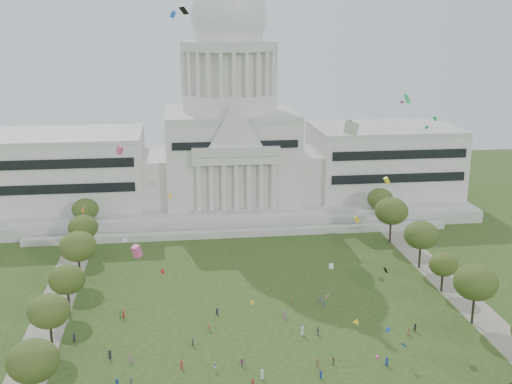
{
  "coord_description": "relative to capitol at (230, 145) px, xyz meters",
  "views": [
    {
      "loc": [
        -19.37,
        -103.52,
        64.47
      ],
      "look_at": [
        0.0,
        45.0,
        24.0
      ],
      "focal_mm": 45.0,
      "sensor_mm": 36.0,
      "label": 1
    }
  ],
  "objects": [
    {
      "name": "person_8",
      "position": [
        -13.05,
        -108.49,
        -21.39
      ],
      "size": [
        1.01,
        0.81,
        1.81
      ],
      "primitive_type": "imported",
      "rotation": [
        0.0,
        0.0,
        2.8
      ],
      "color": "silver",
      "rests_on": "ground"
    },
    {
      "name": "row_tree_r_2",
      "position": [
        44.17,
        -96.15,
        -12.64
      ],
      "size": [
        9.55,
        9.55,
        13.58
      ],
      "color": "black",
      "rests_on": "ground"
    },
    {
      "name": "person_5",
      "position": [
        -7.76,
        -107.37,
        -21.53
      ],
      "size": [
        1.49,
        1.25,
        1.53
      ],
      "primitive_type": "imported",
      "rotation": [
        0.0,
        0.0,
        2.55
      ],
      "color": "#994C8C",
      "rests_on": "ground"
    },
    {
      "name": "row_tree_l_3",
      "position": [
        -44.09,
        -79.67,
        -14.09
      ],
      "size": [
        8.12,
        8.12,
        11.55
      ],
      "color": "black",
      "rests_on": "ground"
    },
    {
      "name": "row_tree_l_4",
      "position": [
        -44.08,
        -61.17,
        -12.9
      ],
      "size": [
        9.29,
        9.29,
        13.21
      ],
      "color": "black",
      "rests_on": "ground"
    },
    {
      "name": "row_tree_r_3",
      "position": [
        44.4,
        -79.1,
        -15.21
      ],
      "size": [
        7.01,
        7.01,
        9.98
      ],
      "color": "black",
      "rests_on": "ground"
    },
    {
      "name": "distant_crowd",
      "position": [
        -13.83,
        -99.97,
        -21.45
      ],
      "size": [
        61.51,
        41.61,
        1.94
      ],
      "color": "#B21E1E",
      "rests_on": "ground"
    },
    {
      "name": "row_tree_l_1",
      "position": [
        -44.07,
        -116.55,
        -13.34
      ],
      "size": [
        8.86,
        8.86,
        12.59
      ],
      "color": "black",
      "rests_on": "ground"
    },
    {
      "name": "path_right",
      "position": [
        48.0,
        -83.59,
        -22.28
      ],
      "size": [
        8.0,
        160.0,
        0.04
      ],
      "primitive_type": "cube",
      "color": "gray",
      "rests_on": "ground"
    },
    {
      "name": "person_3",
      "position": [
        6.48,
        -109.49,
        -21.37
      ],
      "size": [
        1.09,
        1.34,
        1.85
      ],
      "primitive_type": "imported",
      "rotation": [
        0.0,
        0.0,
        5.18
      ],
      "color": "olive",
      "rests_on": "ground"
    },
    {
      "name": "person_0",
      "position": [
        28.41,
        -99.58,
        -21.47
      ],
      "size": [
        0.95,
        0.8,
        1.65
      ],
      "primitive_type": "imported",
      "rotation": [
        0.0,
        0.0,
        5.88
      ],
      "color": "olive",
      "rests_on": "ground"
    },
    {
      "name": "capitol",
      "position": [
        0.0,
        0.0,
        0.0
      ],
      "size": [
        160.0,
        64.5,
        91.3
      ],
      "color": "beige",
      "rests_on": "ground"
    },
    {
      "name": "path_left",
      "position": [
        -48.0,
        -83.59,
        -22.28
      ],
      "size": [
        8.0,
        160.0,
        0.04
      ],
      "primitive_type": "cube",
      "color": "gray",
      "rests_on": "ground"
    },
    {
      "name": "person_10",
      "position": [
        9.46,
        -97.11,
        -21.4
      ],
      "size": [
        0.81,
        1.16,
        1.79
      ],
      "primitive_type": "imported",
      "rotation": [
        0.0,
        0.0,
        1.33
      ],
      "color": "#4C4C51",
      "rests_on": "ground"
    },
    {
      "name": "ground",
      "position": [
        0.0,
        -113.59,
        -22.3
      ],
      "size": [
        400.0,
        400.0,
        0.0
      ],
      "primitive_type": "plane",
      "color": "#2F431A",
      "rests_on": "ground"
    },
    {
      "name": "row_tree_l_6",
      "position": [
        -46.87,
        -24.45,
        -14.02
      ],
      "size": [
        8.19,
        8.19,
        11.64
      ],
      "color": "black",
      "rests_on": "ground"
    },
    {
      "name": "person_2",
      "position": [
        30.47,
        -98.24,
        -21.39
      ],
      "size": [
        0.99,
        0.75,
        1.81
      ],
      "primitive_type": "imported",
      "rotation": [
        0.0,
        0.0,
        0.25
      ],
      "color": "#26262B",
      "rests_on": "ground"
    },
    {
      "name": "row_tree_l_5",
      "position": [
        -45.22,
        -42.58,
        -13.88
      ],
      "size": [
        8.33,
        8.33,
        11.85
      ],
      "color": "black",
      "rests_on": "ground"
    },
    {
      "name": "row_tree_r_6",
      "position": [
        45.96,
        -25.46,
        -13.79
      ],
      "size": [
        8.42,
        8.42,
        11.97
      ],
      "color": "black",
      "rests_on": "ground"
    },
    {
      "name": "row_tree_r_4",
      "position": [
        44.76,
        -63.55,
        -13.01
      ],
      "size": [
        9.19,
        9.19,
        13.06
      ],
      "color": "black",
      "rests_on": "ground"
    },
    {
      "name": "row_tree_r_5",
      "position": [
        43.49,
        -43.4,
        -12.37
      ],
      "size": [
        9.82,
        9.82,
        13.96
      ],
      "color": "black",
      "rests_on": "ground"
    },
    {
      "name": "kite_swarm",
      "position": [
        2.08,
        -101.92,
        6.04
      ],
      "size": [
        85.86,
        96.34,
        63.85
      ],
      "color": "green",
      "rests_on": "ground"
    },
    {
      "name": "row_tree_l_2",
      "position": [
        -45.04,
        -96.29,
        -13.79
      ],
      "size": [
        8.42,
        8.42,
        11.97
      ],
      "color": "black",
      "rests_on": "ground"
    },
    {
      "name": "person_4",
      "position": [
        9.76,
        -109.11,
        -21.48
      ],
      "size": [
        0.84,
        1.08,
        1.62
      ],
      "primitive_type": "imported",
      "rotation": [
        0.0,
        0.0,
        5.09
      ],
      "color": "olive",
      "rests_on": "ground"
    }
  ]
}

